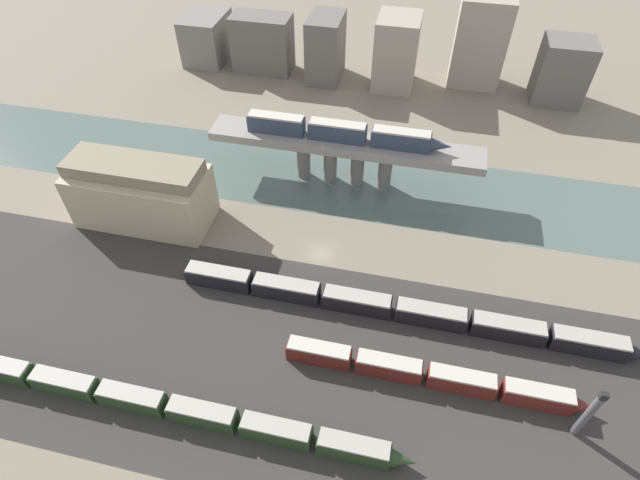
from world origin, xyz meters
The scene contains 16 objects.
ground_plane centered at (0.00, 0.00, 0.00)m, with size 400.00×400.00×0.00m, color #756B5B.
railbed_yard centered at (0.00, -24.00, 0.00)m, with size 280.00×42.00×0.01m, color #33302D.
river_water centered at (0.00, 22.91, 0.00)m, with size 320.00×24.04×0.01m, color #4C5B56.
bridge centered at (0.00, 22.91, 8.35)m, with size 57.85×7.69×10.72m.
train_on_bridge centered at (-0.17, 22.91, 12.64)m, with size 42.47×3.00×3.93m.
train_yard_near centered at (-18.99, -36.00, 1.72)m, with size 79.66×2.79×3.50m.
train_yard_mid centered at (22.52, -22.51, 1.75)m, with size 46.72×2.73×3.58m.
train_yard_far centered at (16.77, -11.22, 1.73)m, with size 78.78×3.08×3.53m.
warehouse_building centered at (-36.80, 2.16, 6.65)m, with size 26.57×12.12×13.98m.
signal_tower centered at (43.02, -26.04, 5.49)m, with size 1.04×1.04×11.38m.
city_block_far_left centered at (-50.88, 72.03, 6.60)m, with size 11.34×15.70×13.19m, color slate.
city_block_left centered at (-32.68, 69.31, 7.84)m, with size 16.66×9.11×15.68m, color #605B56.
city_block_center centered at (-14.07, 68.62, 8.70)m, with size 9.02×13.58×17.40m, color #605B56.
city_block_right centered at (5.53, 68.66, 9.49)m, with size 11.15×13.05×18.98m, color gray.
city_block_far_right centered at (27.21, 74.67, 11.79)m, with size 13.59×9.76×23.58m, color gray.
city_block_tall centered at (48.93, 69.98, 8.17)m, with size 12.65×10.93×16.34m, color #605B56.
Camera 1 is at (14.28, -63.67, 70.27)m, focal length 28.00 mm.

